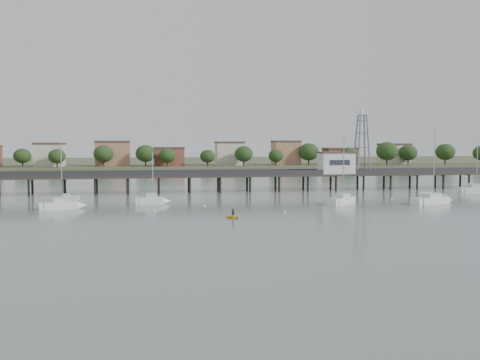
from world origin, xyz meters
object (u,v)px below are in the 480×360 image
at_px(white_tender, 69,198).
at_px(yellow_dinghy, 233,218).
at_px(sailboat_b, 155,201).
at_px(sailboat_d, 437,200).
at_px(sailboat_e, 480,190).
at_px(pier, 234,176).
at_px(sailboat_c, 345,200).
at_px(sailboat_a, 66,205).
at_px(lattice_tower, 362,144).

relative_size(white_tender, yellow_dinghy, 1.50).
height_order(sailboat_b, yellow_dinghy, sailboat_b).
xyz_separation_m(sailboat_d, yellow_dinghy, (-41.06, -12.79, -0.63)).
distance_m(sailboat_e, white_tender, 90.24).
height_order(pier, sailboat_d, sailboat_d).
bearing_deg(sailboat_c, sailboat_a, 140.19).
bearing_deg(yellow_dinghy, sailboat_c, 4.03).
relative_size(lattice_tower, white_tender, 4.04).
height_order(white_tender, yellow_dinghy, same).
bearing_deg(sailboat_b, lattice_tower, 22.17).
distance_m(sailboat_c, white_tender, 54.24).
distance_m(sailboat_b, yellow_dinghy, 23.88).
bearing_deg(white_tender, sailboat_b, -24.04).
xyz_separation_m(sailboat_e, sailboat_b, (-73.43, -10.05, 0.02)).
xyz_separation_m(sailboat_c, white_tender, (-52.01, 15.41, -0.20)).
relative_size(sailboat_a, sailboat_e, 0.95).
bearing_deg(sailboat_c, sailboat_b, 131.97).
bearing_deg(sailboat_a, sailboat_d, -19.35).
height_order(sailboat_a, white_tender, sailboat_a).
relative_size(pier, sailboat_c, 11.41).
bearing_deg(sailboat_b, yellow_dinghy, -63.85).
bearing_deg(sailboat_e, pier, 171.16).
bearing_deg(sailboat_a, sailboat_b, 1.39).
height_order(pier, sailboat_c, sailboat_c).
bearing_deg(pier, white_tender, -160.45).
bearing_deg(pier, sailboat_c, -59.20).
distance_m(sailboat_a, sailboat_b, 16.02).
bearing_deg(yellow_dinghy, pier, 51.51).
height_order(sailboat_e, yellow_dinghy, sailboat_e).
bearing_deg(lattice_tower, sailboat_e, -28.02).
xyz_separation_m(sailboat_e, sailboat_d, (-21.09, -18.30, -0.01)).
distance_m(sailboat_d, white_tender, 71.50).
bearing_deg(yellow_dinghy, sailboat_a, 119.69).
distance_m(sailboat_e, sailboat_d, 27.92).
xyz_separation_m(sailboat_a, sailboat_e, (88.67, 14.98, -0.00)).
relative_size(lattice_tower, sailboat_a, 1.29).
bearing_deg(sailboat_d, sailboat_b, 151.45).
distance_m(sailboat_a, white_tender, 14.97).
distance_m(sailboat_c, yellow_dinghy, 28.55).
distance_m(pier, sailboat_d, 45.81).
bearing_deg(sailboat_d, pier, 118.12).
relative_size(sailboat_e, sailboat_b, 1.26).
bearing_deg(sailboat_d, white_tender, 145.66).
height_order(sailboat_e, white_tender, sailboat_e).
distance_m(white_tender, yellow_dinghy, 41.83).
bearing_deg(pier, sailboat_a, -140.91).
bearing_deg(sailboat_d, yellow_dinghy, 177.71).
bearing_deg(sailboat_b, pier, 48.48).
height_order(pier, yellow_dinghy, pier).
distance_m(pier, sailboat_a, 43.62).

